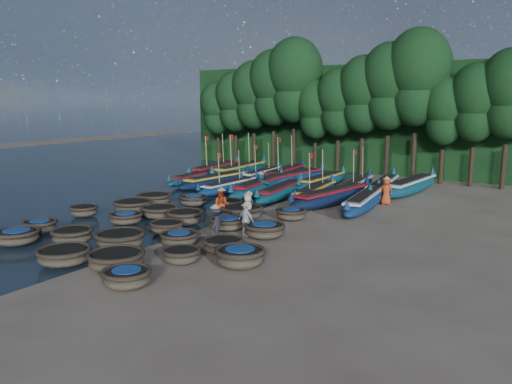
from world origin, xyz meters
The scene contains 63 objects.
ground centered at (0.00, 0.00, 0.00)m, with size 120.00×120.00×0.00m, color gray.
foliage_wall centered at (0.00, 23.50, 5.00)m, with size 40.00×3.00×10.00m, color black.
coracle_1 centered at (-5.47, -9.23, 0.42)m, with size 2.58×2.58×0.73m.
coracle_2 centered at (-1.04, -9.83, 0.42)m, with size 2.40×2.40×0.73m.
coracle_3 centered at (1.26, -9.06, 0.44)m, with size 2.35×2.35×0.77m.
coracle_4 centered at (3.14, -10.20, 0.42)m, with size 1.85×1.85×0.72m.
coracle_5 centered at (-6.40, -7.41, 0.40)m, with size 1.94×1.94×0.69m.
coracle_6 centered at (-3.26, -7.79, 0.45)m, with size 2.30×2.30×0.79m.
coracle_7 centered at (-0.83, -7.00, 0.47)m, with size 2.33×2.33×0.82m.
coracle_8 centered at (2.93, -7.01, 0.37)m, with size 1.72×1.72×0.65m.
coracle_9 centered at (5.28, -6.06, 0.48)m, with size 2.25×2.25×0.82m.
coracle_10 centered at (-7.57, -3.79, 0.38)m, with size 1.68×1.68×0.67m.
coracle_11 centered at (-4.16, -3.66, 0.38)m, with size 1.99×1.99×0.65m.
coracle_12 centered at (-0.87, -3.86, 0.37)m, with size 1.81×1.81×0.65m.
coracle_13 centered at (1.05, -5.06, 0.37)m, with size 2.05×2.05×0.64m.
coracle_14 centered at (3.53, -4.90, 0.39)m, with size 2.17×2.17×0.68m.
coracle_15 centered at (-5.87, -1.52, 0.46)m, with size 2.57×2.57×0.80m.
coracle_16 centered at (-3.53, -1.63, 0.42)m, with size 2.57×2.57×0.74m.
coracle_17 centered at (-1.37, -1.93, 0.46)m, with size 2.39×2.39×0.80m.
coracle_18 centered at (1.27, -1.51, 0.39)m, with size 2.36×2.36×0.67m.
coracle_19 centered at (3.76, -1.81, 0.44)m, with size 2.19×2.19×0.76m.
coracle_20 centered at (-6.42, 0.83, 0.45)m, with size 2.39×2.39×0.78m.
coracle_21 centered at (-4.13, 2.06, 0.41)m, with size 1.87×1.87×0.71m.
coracle_22 centered at (-1.32, 2.02, 0.42)m, with size 1.85×1.85×0.74m.
coracle_23 centered at (0.58, 0.75, 0.47)m, with size 2.66×2.66×0.82m.
coracle_24 centered at (3.01, 2.22, 0.39)m, with size 1.82×1.82×0.67m.
long_boat_1 centered at (-9.72, 8.90, 0.49)m, with size 1.76×7.24×1.28m.
long_boat_2 centered at (-7.21, 8.41, 0.55)m, with size 2.09×8.18×1.44m.
long_boat_3 centered at (-4.94, 7.09, 0.49)m, with size 1.49×7.31×3.11m.
long_boat_4 centered at (-2.81, 7.72, 0.59)m, with size 2.59×8.67×1.54m.
long_boat_5 centered at (-0.64, 7.23, 0.54)m, with size 2.44×8.03×1.43m.
long_boat_6 centered at (1.50, 8.24, 0.54)m, with size 2.36×7.95×3.40m.
long_boat_7 centered at (3.24, 7.25, 0.60)m, with size 3.05×8.84×1.58m.
long_boat_8 centered at (5.53, 7.00, 0.56)m, with size 2.53×8.34×1.48m.
long_boat_9 centered at (-10.98, 13.06, 0.59)m, with size 2.52×8.68×3.71m.
long_boat_10 centered at (-8.78, 13.87, 0.62)m, with size 2.10×9.12×3.88m.
long_boat_11 centered at (-6.17, 13.39, 0.50)m, with size 1.89×7.40×3.15m.
long_boat_12 centered at (-4.38, 14.15, 0.61)m, with size 2.66×8.91×3.82m.
long_boat_13 centered at (-2.63, 12.53, 0.60)m, with size 2.62×8.83×1.56m.
long_boat_14 centered at (-0.17, 12.82, 0.54)m, with size 1.49×8.04×1.42m.
long_boat_15 centered at (2.77, 12.56, 0.52)m, with size 2.27×7.74×3.31m.
long_boat_16 centered at (4.73, 12.65, 0.59)m, with size 2.73×8.76×1.56m.
long_boat_17 centered at (6.38, 14.01, 0.62)m, with size 2.38×9.19×1.62m.
fisherman_0 centered at (1.25, 0.41, 0.87)m, with size 0.86×0.95×1.82m.
fisherman_1 centered at (0.77, 1.22, 0.89)m, with size 0.61×0.52×1.74m.
fisherman_2 centered at (-0.31, 0.04, 0.95)m, with size 1.08×0.98×2.01m.
fisherman_3 centered at (2.17, -3.71, 0.93)m, with size 1.03×1.32×1.99m.
fisherman_4 centered at (2.78, -1.99, 0.90)m, with size 1.02×0.54×1.87m.
fisherman_5 centered at (-2.45, 7.47, 0.87)m, with size 1.57×0.58×1.87m.
fisherman_6 centered at (6.09, 9.39, 0.95)m, with size 1.04×0.95×1.99m.
tree_0 centered at (-16.00, 20.00, 5.97)m, with size 3.68×3.68×8.68m.
tree_1 centered at (-13.70, 20.00, 6.65)m, with size 4.09×4.09×9.65m.
tree_2 centered at (-11.40, 20.00, 7.32)m, with size 4.51×4.51×10.63m.
tree_3 centered at (-9.10, 20.00, 8.00)m, with size 4.92×4.92×11.60m.
tree_4 centered at (-6.80, 20.00, 8.67)m, with size 5.34×5.34×12.58m.
tree_5 centered at (-4.50, 20.00, 5.97)m, with size 3.68×3.68×8.68m.
tree_6 centered at (-2.20, 20.00, 6.65)m, with size 4.09×4.09×9.65m.
tree_7 centered at (0.10, 20.00, 7.32)m, with size 4.51×4.51×10.63m.
tree_8 centered at (2.40, 20.00, 8.00)m, with size 4.92×4.92×11.60m.
tree_9 centered at (4.70, 20.00, 8.67)m, with size 5.34×5.34×12.58m.
tree_10 centered at (7.00, 20.00, 5.97)m, with size 3.68×3.68×8.68m.
tree_11 centered at (9.30, 20.00, 6.65)m, with size 4.09×4.09×9.65m.
tree_12 centered at (11.60, 20.00, 7.32)m, with size 4.51×4.51×10.63m.
Camera 1 is at (16.65, -22.08, 6.82)m, focal length 35.00 mm.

